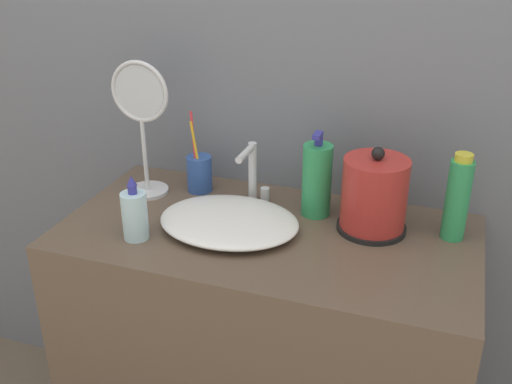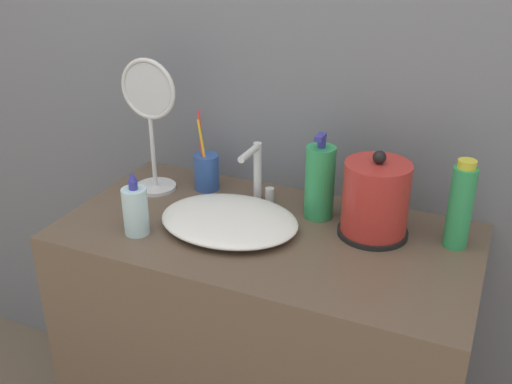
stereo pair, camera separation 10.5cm
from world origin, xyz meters
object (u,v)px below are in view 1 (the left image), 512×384
at_px(electric_kettle, 374,197).
at_px(vanity_mirror, 142,119).
at_px(lotion_bottle, 317,180).
at_px(shampoo_bottle, 135,214).
at_px(faucet, 253,171).
at_px(toothbrush_cup, 199,173).
at_px(mouthwash_bottle, 457,198).

relative_size(electric_kettle, vanity_mirror, 0.59).
xyz_separation_m(lotion_bottle, shampoo_bottle, (-0.37, -0.26, -0.03)).
height_order(faucet, electric_kettle, electric_kettle).
bearing_deg(shampoo_bottle, vanity_mirror, 112.55).
distance_m(lotion_bottle, vanity_mirror, 0.48).
height_order(electric_kettle, toothbrush_cup, toothbrush_cup).
relative_size(toothbrush_cup, mouthwash_bottle, 1.07).
height_order(electric_kettle, mouthwash_bottle, same).
relative_size(lotion_bottle, mouthwash_bottle, 1.04).
distance_m(faucet, electric_kettle, 0.33).
relative_size(lotion_bottle, vanity_mirror, 0.61).
distance_m(shampoo_bottle, mouthwash_bottle, 0.75).
bearing_deg(faucet, lotion_bottle, -3.80).
relative_size(mouthwash_bottle, vanity_mirror, 0.58).
relative_size(lotion_bottle, shampoo_bottle, 1.39).
bearing_deg(shampoo_bottle, electric_kettle, 23.31).
xyz_separation_m(shampoo_bottle, vanity_mirror, (-0.10, 0.23, 0.15)).
xyz_separation_m(electric_kettle, vanity_mirror, (-0.62, 0.01, 0.12)).
bearing_deg(mouthwash_bottle, electric_kettle, -172.71).
height_order(lotion_bottle, mouthwash_bottle, lotion_bottle).
xyz_separation_m(shampoo_bottle, mouthwash_bottle, (0.71, 0.25, 0.04)).
distance_m(lotion_bottle, shampoo_bottle, 0.45).
xyz_separation_m(faucet, electric_kettle, (0.32, -0.05, -0.00)).
xyz_separation_m(faucet, shampoo_bottle, (-0.20, -0.27, -0.03)).
relative_size(toothbrush_cup, vanity_mirror, 0.62).
xyz_separation_m(faucet, vanity_mirror, (-0.29, -0.04, 0.12)).
bearing_deg(toothbrush_cup, mouthwash_bottle, -3.71).
xyz_separation_m(toothbrush_cup, shampoo_bottle, (-0.03, -0.29, 0.01)).
distance_m(faucet, toothbrush_cup, 0.17).
relative_size(electric_kettle, toothbrush_cup, 0.94).
height_order(toothbrush_cup, lotion_bottle, toothbrush_cup).
bearing_deg(faucet, vanity_mirror, -172.44).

